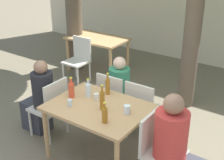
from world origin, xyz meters
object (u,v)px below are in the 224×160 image
person_seated_0 (40,101)px  drinking_glass_2 (96,97)px  patio_chair_0 (51,105)px  amber_bottle_2 (102,100)px  dining_table_back (97,42)px  amber_bottle_0 (105,115)px  person_seated_1 (177,151)px  patio_chair_3 (142,107)px  amber_bottle_4 (108,86)px  drinking_glass_0 (127,110)px  patio_chair_4 (79,57)px  drinking_glass_1 (70,103)px  water_bottle_1 (88,90)px  dining_table_front (98,113)px  soda_bottle_3 (71,89)px  person_seated_2 (123,93)px  patio_chair_2 (114,98)px  patio_chair_1 (158,146)px

person_seated_0 → drinking_glass_2: 1.02m
patio_chair_0 → amber_bottle_2: size_ratio=2.75×
dining_table_back → amber_bottle_0: amber_bottle_0 is taller
person_seated_1 → patio_chair_3: bearing=50.0°
patio_chair_3 → person_seated_1: 1.09m
amber_bottle_4 → drinking_glass_0: amber_bottle_4 is taller
patio_chair_4 → person_seated_1: person_seated_1 is taller
drinking_glass_1 → water_bottle_1: bearing=85.5°
amber_bottle_2 → drinking_glass_0: bearing=15.9°
dining_table_back → person_seated_1: size_ratio=1.02×
dining_table_front → drinking_glass_0: (0.39, 0.05, 0.15)m
person_seated_1 → soda_bottle_3: bearing=90.0°
patio_chair_3 → amber_bottle_0: (0.04, -0.96, 0.36)m
person_seated_2 → dining_table_front: bearing=104.7°
dining_table_front → drinking_glass_0: drinking_glass_0 is taller
person_seated_1 → amber_bottle_2: 1.05m
amber_bottle_0 → drinking_glass_2: size_ratio=3.06×
soda_bottle_3 → drinking_glass_2: (0.32, 0.13, -0.07)m
patio_chair_2 → patio_chair_4: bearing=-33.6°
person_seated_2 → amber_bottle_0: (0.54, -1.20, 0.38)m
patio_chair_1 → patio_chair_3: 0.92m
person_seated_2 → drinking_glass_2: 0.88m
patio_chair_1 → dining_table_back: bearing=48.5°
patio_chair_2 → drinking_glass_1: patio_chair_2 is taller
amber_bottle_4 → drinking_glass_2: bearing=-96.8°
amber_bottle_0 → drinking_glass_1: (-0.58, 0.06, -0.05)m
person_seated_2 → patio_chair_0: bearing=57.4°
person_seated_0 → amber_bottle_0: (1.38, -0.26, 0.36)m
amber_bottle_4 → person_seated_1: bearing=-16.3°
person_seated_1 → amber_bottle_0: size_ratio=4.76×
person_seated_0 → amber_bottle_0: 1.45m
person_seated_2 → person_seated_0: bearing=48.2°
patio_chair_4 → patio_chair_2: bearing=-33.6°
patio_chair_4 → water_bottle_1: water_bottle_1 is taller
person_seated_0 → person_seated_2: size_ratio=1.04×
dining_table_front → person_seated_1: size_ratio=1.00×
amber_bottle_0 → soda_bottle_3: bearing=160.5°
patio_chair_4 → patio_chair_1: bearing=-33.1°
person_seated_1 → soda_bottle_3: size_ratio=4.38×
person_seated_0 → drinking_glass_1: 0.88m
patio_chair_0 → drinking_glass_0: size_ratio=8.39×
person_seated_1 → person_seated_2: 1.63m
patio_chair_3 → amber_bottle_2: size_ratio=2.75×
dining_table_back → water_bottle_1: 2.73m
person_seated_2 → drinking_glass_2: size_ratio=13.33×
dining_table_back → person_seated_0: (0.73, -2.37, -0.16)m
drinking_glass_2 → amber_bottle_0: bearing=-42.9°
amber_bottle_4 → drinking_glass_2: size_ratio=3.61×
dining_table_back → person_seated_0: person_seated_0 is taller
patio_chair_1 → person_seated_1: bearing=-90.0°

